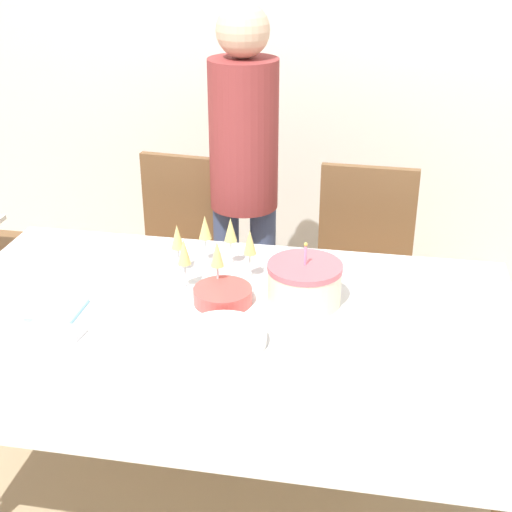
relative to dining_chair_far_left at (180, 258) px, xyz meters
The scene contains 13 objects.
ground_plane 1.03m from the dining_chair_far_left, 64.31° to the right, with size 12.00×12.00×0.00m, color tan.
wall_back 1.20m from the dining_chair_far_left, 63.12° to the left, with size 8.00×0.05×2.70m.
dining_table 0.91m from the dining_chair_far_left, 64.31° to the right, with size 1.79×0.98×0.76m.
dining_chair_far_left is the anchor object (origin of this frame).
dining_chair_far_right 0.79m from the dining_chair_far_left, ahead, with size 0.43×0.43×0.95m.
birthday_cake 1.00m from the dining_chair_far_left, 49.13° to the right, with size 0.24×0.24×0.21m.
champagne_tray 0.75m from the dining_chair_far_left, 64.00° to the right, with size 0.36×0.36×0.18m.
plate_stack_main 1.11m from the dining_chair_far_left, 66.94° to the right, with size 0.25×0.25×0.03m.
plate_stack_dessert 0.90m from the dining_chair_far_left, 64.20° to the right, with size 0.19×0.19×0.05m.
cake_knife 1.19m from the dining_chair_far_left, 51.98° to the right, with size 0.29×0.13×0.00m.
fork_pile 1.07m from the dining_chair_far_left, 93.89° to the right, with size 0.18×0.08×0.02m.
napkin_pile 0.96m from the dining_chair_far_left, 97.39° to the right, with size 0.15×0.15×0.01m.
person_standing 0.52m from the dining_chair_far_left, ahead, with size 0.28×0.28×1.58m.
Camera 1 is at (0.44, -1.87, 1.87)m, focal length 50.00 mm.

